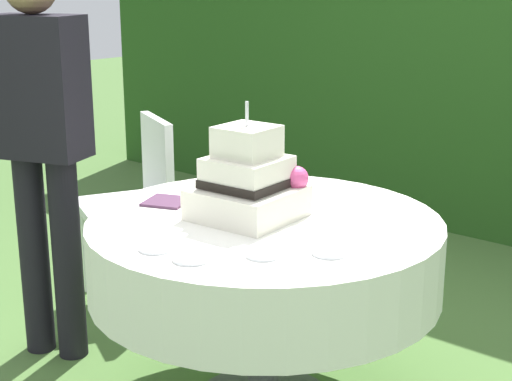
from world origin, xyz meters
TOP-DOWN VIEW (x-y plane):
  - cake_table at (0.00, 0.00)m, footprint 1.24×1.24m
  - wedding_cake at (-0.05, -0.02)m, footprint 0.35×0.35m
  - serving_plate_near at (-0.06, -0.46)m, footprint 0.10×0.10m
  - serving_plate_far at (0.09, -0.45)m, footprint 0.11×0.11m
  - serving_plate_left at (0.37, -0.14)m, footprint 0.11×0.11m
  - serving_plate_right at (0.23, -0.29)m, footprint 0.10×0.10m
  - napkin_stack at (-0.40, -0.08)m, footprint 0.20×0.20m
  - garden_chair at (-1.12, 0.40)m, footprint 0.54×0.54m
  - standing_person at (-0.95, -0.23)m, footprint 0.41×0.31m

SIDE VIEW (x-z plane):
  - garden_chair at x=-1.12m, z-range 0.10..0.99m
  - cake_table at x=0.00m, z-range 0.23..0.96m
  - napkin_stack at x=-0.40m, z-range 0.73..0.74m
  - serving_plate_near at x=-0.06m, z-range 0.73..0.74m
  - serving_plate_far at x=0.09m, z-range 0.73..0.74m
  - serving_plate_left at x=0.37m, z-range 0.73..0.74m
  - serving_plate_right at x=0.23m, z-range 0.73..0.74m
  - wedding_cake at x=-0.05m, z-range 0.65..1.06m
  - standing_person at x=-0.95m, z-range 0.13..1.73m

